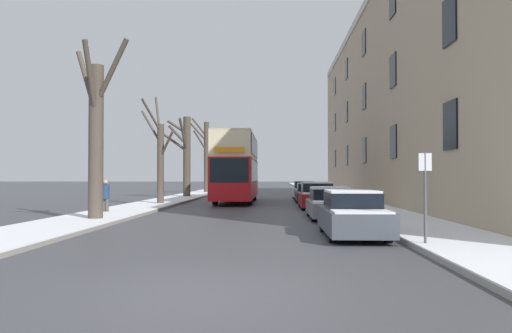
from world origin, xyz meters
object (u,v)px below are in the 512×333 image
at_px(bare_tree_left_3, 206,155).
at_px(parked_car_2, 317,196).
at_px(pedestrian_left_sidewalk, 105,196).
at_px(bare_tree_left_1, 160,157).
at_px(bare_tree_left_2, 185,154).
at_px(parked_car_1, 330,204).
at_px(parked_car_4, 304,191).
at_px(bare_tree_left_0, 96,134).
at_px(parked_car_3, 309,193).
at_px(street_sign_post, 425,193).
at_px(parked_car_0, 353,215).
at_px(double_decker_bus, 237,165).

distance_m(bare_tree_left_3, parked_car_2, 26.25).
bearing_deg(pedestrian_left_sidewalk, bare_tree_left_1, 97.60).
height_order(bare_tree_left_2, pedestrian_left_sidewalk, bare_tree_left_2).
distance_m(parked_car_1, parked_car_4, 18.58).
xyz_separation_m(bare_tree_left_2, bare_tree_left_3, (0.17, 11.06, 0.42)).
xyz_separation_m(bare_tree_left_0, bare_tree_left_2, (-0.36, 21.66, 0.17)).
bearing_deg(bare_tree_left_3, bare_tree_left_1, -89.71).
xyz_separation_m(bare_tree_left_2, parked_car_3, (9.77, -6.55, -3.04)).
height_order(bare_tree_left_1, street_sign_post, bare_tree_left_1).
height_order(parked_car_4, street_sign_post, street_sign_post).
xyz_separation_m(bare_tree_left_1, parked_car_0, (9.49, -15.53, -2.39)).
bearing_deg(bare_tree_left_1, bare_tree_left_3, 90.29).
xyz_separation_m(bare_tree_left_0, parked_car_2, (9.42, 8.53, -2.81)).
distance_m(double_decker_bus, street_sign_post, 23.12).
bearing_deg(parked_car_1, bare_tree_left_2, 116.41).
bearing_deg(double_decker_bus, parked_car_0, -75.68).
xyz_separation_m(parked_car_0, parked_car_1, (-0.00, 6.29, -0.01)).
height_order(bare_tree_left_0, parked_car_2, bare_tree_left_0).
height_order(bare_tree_left_1, parked_car_2, bare_tree_left_1).
distance_m(bare_tree_left_0, parked_car_4, 22.80).
distance_m(double_decker_bus, parked_car_0, 20.32).
distance_m(bare_tree_left_3, pedestrian_left_sidewalk, 29.21).
bearing_deg(parked_car_4, parked_car_2, -90.00).
height_order(parked_car_2, pedestrian_left_sidewalk, pedestrian_left_sidewalk).
height_order(parked_car_0, parked_car_1, parked_car_0).
relative_size(bare_tree_left_3, parked_car_1, 1.76).
bearing_deg(street_sign_post, parked_car_1, 98.95).
distance_m(bare_tree_left_2, bare_tree_left_3, 11.07).
bearing_deg(bare_tree_left_0, bare_tree_left_1, 90.37).
bearing_deg(street_sign_post, bare_tree_left_1, 121.02).
xyz_separation_m(double_decker_bus, pedestrian_left_sidewalk, (-5.29, -11.60, -1.71)).
height_order(double_decker_bus, parked_car_3, double_decker_bus).
distance_m(bare_tree_left_3, parked_car_1, 32.39).
distance_m(bare_tree_left_1, parked_car_1, 13.46).
bearing_deg(bare_tree_left_1, parked_car_1, -44.22).
bearing_deg(pedestrian_left_sidewalk, parked_car_3, 61.66).
height_order(parked_car_0, parked_car_4, parked_car_4).
distance_m(bare_tree_left_2, parked_car_2, 16.64).
xyz_separation_m(bare_tree_left_2, parked_car_4, (9.77, -1.10, -3.01)).
height_order(bare_tree_left_2, parked_car_1, bare_tree_left_2).
height_order(bare_tree_left_1, pedestrian_left_sidewalk, bare_tree_left_1).
xyz_separation_m(parked_car_1, pedestrian_left_sidewalk, (-10.29, 1.71, 0.27)).
relative_size(double_decker_bus, parked_car_2, 2.76).
bearing_deg(bare_tree_left_2, parked_car_4, -6.40).
distance_m(parked_car_0, parked_car_1, 6.29).
height_order(double_decker_bus, parked_car_1, double_decker_bus).
bearing_deg(bare_tree_left_3, parked_car_2, -68.36).
bearing_deg(parked_car_3, double_decker_bus, 177.95).
distance_m(bare_tree_left_1, double_decker_bus, 6.08).
xyz_separation_m(parked_car_2, pedestrian_left_sidewalk, (-10.29, -4.83, 0.21)).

